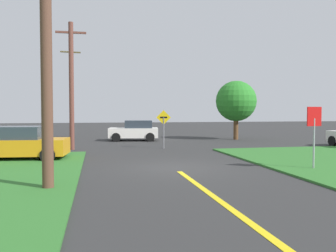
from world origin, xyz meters
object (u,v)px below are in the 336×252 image
utility_pole_far (71,90)px  direction_sign (164,125)px  utility_pole_mid (71,84)px  utility_pole_near (46,53)px  parked_car_near_building (19,143)px  stop_sign (314,125)px  car_approaching_junction (135,131)px  oak_tree_left (236,101)px

utility_pole_far → direction_sign: 13.62m
utility_pole_mid → direction_sign: (5.59, -0.50, -2.48)m
utility_pole_near → utility_pole_far: bearing=92.2°
utility_pole_far → utility_pole_mid: bearing=-85.9°
parked_car_near_building → utility_pole_far: size_ratio=0.54×
stop_sign → parked_car_near_building: size_ratio=0.56×
car_approaching_junction → utility_pole_mid: 8.05m
utility_pole_near → oak_tree_left: size_ratio=1.62×
utility_pole_mid → utility_pole_near: bearing=-89.7°
stop_sign → car_approaching_junction: bearing=-84.7°
utility_pole_far → stop_sign: bearing=-62.7°
parked_car_near_building → direction_sign: size_ratio=1.87×
utility_pole_mid → utility_pole_far: size_ratio=0.92×
utility_pole_mid → direction_sign: 6.13m
utility_pole_near → utility_pole_mid: bearing=90.3°
direction_sign → oak_tree_left: oak_tree_left is taller
stop_sign → direction_sign: stop_sign is taller
utility_pole_near → parked_car_near_building: bearing=107.5°
stop_sign → utility_pole_mid: (-9.93, 9.57, 2.20)m
parked_car_near_building → direction_sign: 8.61m
parked_car_near_building → utility_pole_far: 15.86m
stop_sign → utility_pole_far: utility_pole_far is taller
car_approaching_junction → utility_pole_mid: (-4.46, -5.89, 3.17)m
stop_sign → oak_tree_left: 15.17m
car_approaching_junction → utility_pole_mid: bearing=60.5°
utility_pole_near → utility_pole_far: utility_pole_far is taller
stop_sign → utility_pole_far: 23.51m
parked_car_near_building → stop_sign: bearing=-18.4°
utility_pole_near → utility_pole_far: size_ratio=0.94×
utility_pole_mid → oak_tree_left: 13.85m
stop_sign → car_approaching_junction: size_ratio=0.62×
car_approaching_junction → direction_sign: 6.53m
oak_tree_left → parked_car_near_building: bearing=-147.6°
utility_pole_mid → car_approaching_junction: bearing=52.9°
utility_pole_near → utility_pole_mid: 11.19m
car_approaching_junction → direction_sign: direction_sign is taller
stop_sign → utility_pole_far: bearing=-76.8°
parked_car_near_building → oak_tree_left: bearing=37.9°
parked_car_near_building → utility_pole_near: 8.00m
car_approaching_junction → utility_pole_near: 17.94m
utility_pole_far → direction_sign: bearing=-61.3°
parked_car_near_building → utility_pole_mid: bearing=68.4°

